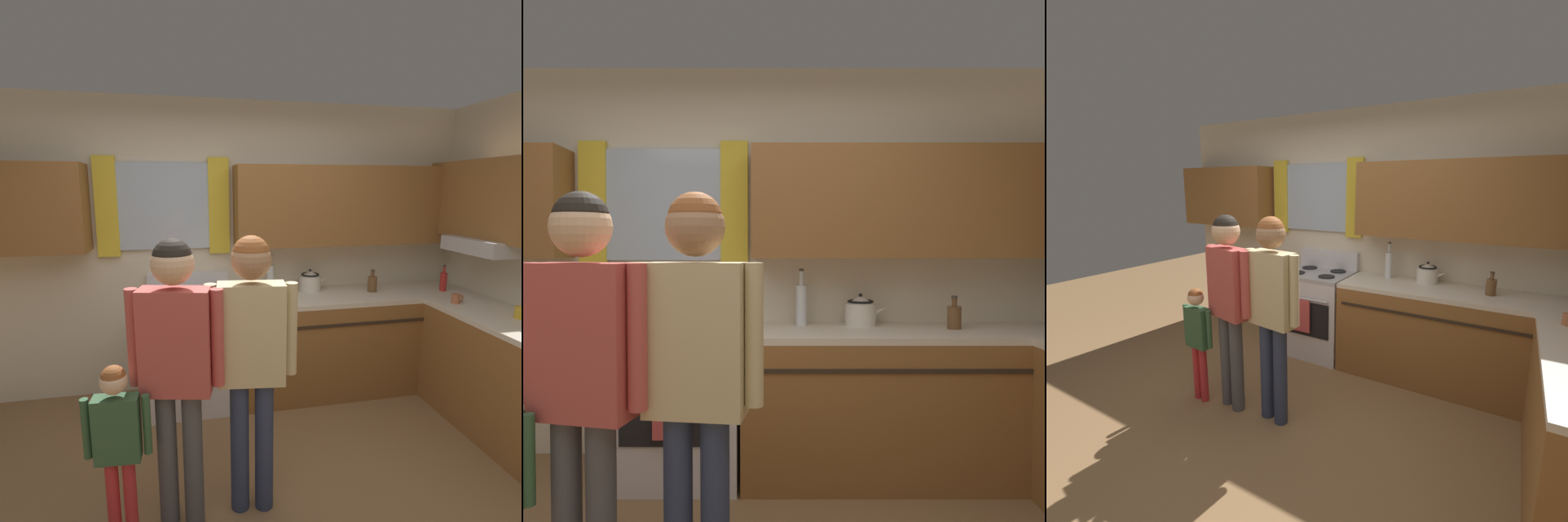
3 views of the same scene
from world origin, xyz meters
TOP-DOWN VIEW (x-y plane):
  - back_wall_unit at (0.06, 1.82)m, footprint 4.60×0.42m
  - kitchen_counter_run at (1.50, 1.14)m, footprint 2.24×2.06m
  - stove_oven at (-0.32, 1.54)m, footprint 0.71×0.67m
  - bottle_sauce_red at (2.01, 1.44)m, footprint 0.06×0.06m
  - bottle_tall_clear at (0.41, 1.69)m, footprint 0.07×0.07m
  - bottle_squat_brown at (1.36, 1.56)m, footprint 0.08×0.08m
  - cup_terracotta at (1.86, 1.06)m, footprint 0.11×0.07m
  - mug_mustard_yellow at (2.06, 0.63)m, footprint 0.12×0.08m
  - stovetop_kettle at (0.80, 1.70)m, footprint 0.27×0.20m
  - adult_holding_child at (-0.42, 0.26)m, footprint 0.49×0.23m
  - adult_in_plaid at (-0.02, 0.29)m, footprint 0.50×0.22m
  - small_child at (-0.72, 0.20)m, footprint 0.33×0.13m

SIDE VIEW (x-z plane):
  - kitchen_counter_run at x=1.50m, z-range 0.00..0.90m
  - stove_oven at x=-0.32m, z-range -0.08..1.02m
  - small_child at x=-0.72m, z-range 0.13..1.12m
  - cup_terracotta at x=1.86m, z-range 0.90..0.98m
  - mug_mustard_yellow at x=2.06m, z-range 0.90..0.99m
  - bottle_squat_brown at x=1.36m, z-range 0.87..1.08m
  - bottle_sauce_red at x=2.01m, z-range 0.87..1.12m
  - stovetop_kettle at x=0.80m, z-range 0.89..1.10m
  - adult_holding_child at x=-0.42m, z-range 0.21..1.81m
  - adult_in_plaid at x=-0.02m, z-range 0.21..1.81m
  - bottle_tall_clear at x=0.41m, z-range 0.86..1.22m
  - back_wall_unit at x=0.06m, z-range 0.15..2.75m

